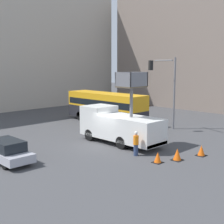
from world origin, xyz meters
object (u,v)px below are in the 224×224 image
at_px(road_worker_directing, 145,128).
at_px(traffic_cone_near_truck, 158,158).
at_px(traffic_cone_far_side, 201,151).
at_px(city_bus, 106,105).
at_px(traffic_cone_mid_road, 177,155).
at_px(traffic_light_pole, 167,82).
at_px(parked_car_curbside, 6,151).
at_px(utility_truck, 119,125).
at_px(road_worker_near_truck, 136,144).

bearing_deg(road_worker_directing, traffic_cone_near_truck, 103.73).
bearing_deg(traffic_cone_far_side, traffic_cone_near_truck, 160.76).
bearing_deg(city_bus, traffic_cone_near_truck, 149.27).
bearing_deg(traffic_cone_near_truck, traffic_cone_mid_road, -23.85).
distance_m(traffic_light_pole, parked_car_curbside, 16.32).
bearing_deg(utility_truck, road_worker_directing, -14.30).
bearing_deg(traffic_light_pole, utility_truck, -176.23).
distance_m(traffic_light_pole, traffic_cone_mid_road, 10.71).
height_order(road_worker_near_truck, traffic_cone_near_truck, road_worker_near_truck).
bearing_deg(traffic_cone_mid_road, traffic_cone_far_side, -16.09).
relative_size(traffic_light_pole, traffic_cone_far_side, 9.37).
bearing_deg(road_worker_near_truck, traffic_light_pole, -20.64).
distance_m(road_worker_directing, traffic_cone_near_truck, 6.39).
xyz_separation_m(traffic_cone_near_truck, parked_car_curbside, (-6.90, 7.17, 0.41)).
bearing_deg(traffic_cone_mid_road, road_worker_near_truck, 113.64).
distance_m(city_bus, traffic_cone_mid_road, 14.61).
bearing_deg(city_bus, utility_truck, 142.61).
height_order(city_bus, parked_car_curbside, city_bus).
bearing_deg(road_worker_near_truck, parked_car_curbside, 100.64).
distance_m(traffic_cone_near_truck, parked_car_curbside, 9.96).
relative_size(road_worker_directing, traffic_cone_far_side, 2.54).
relative_size(city_bus, road_worker_directing, 5.28).
relative_size(traffic_cone_near_truck, parked_car_curbside, 0.15).
distance_m(utility_truck, road_worker_directing, 2.69).
bearing_deg(traffic_light_pole, traffic_cone_mid_road, -140.03).
distance_m(utility_truck, traffic_cone_mid_road, 5.98).
xyz_separation_m(traffic_light_pole, traffic_cone_near_truck, (-8.89, -5.72, -4.29)).
bearing_deg(traffic_cone_mid_road, traffic_cone_near_truck, 156.15).
bearing_deg(road_worker_directing, traffic_cone_far_side, 138.07).
xyz_separation_m(road_worker_near_truck, parked_car_curbside, (-7.09, 5.13, -0.12)).
height_order(city_bus, traffic_cone_far_side, city_bus).
relative_size(city_bus, parked_car_curbside, 2.10).
bearing_deg(parked_car_curbside, city_bus, 20.85).
bearing_deg(city_bus, traffic_cone_far_side, 163.66).
height_order(city_bus, road_worker_near_truck, city_bus).
xyz_separation_m(traffic_cone_mid_road, traffic_cone_far_side, (2.08, -0.60, -0.03)).
bearing_deg(road_worker_directing, traffic_light_pole, -108.80).
bearing_deg(traffic_cone_mid_road, road_worker_directing, 59.79).
xyz_separation_m(traffic_cone_near_truck, traffic_cone_mid_road, (1.35, -0.60, 0.04)).
relative_size(utility_truck, traffic_cone_near_truck, 10.30).
xyz_separation_m(road_worker_directing, traffic_cone_near_truck, (-4.38, -4.60, -0.62)).
bearing_deg(utility_truck, traffic_cone_mid_road, -94.72).
relative_size(road_worker_directing, parked_car_curbside, 0.40).
bearing_deg(road_worker_near_truck, city_bus, 12.24).
xyz_separation_m(city_bus, road_worker_near_truck, (-7.19, -10.57, -1.02)).
bearing_deg(traffic_light_pole, parked_car_curbside, 174.73).
relative_size(traffic_cone_near_truck, traffic_cone_far_side, 0.96).
xyz_separation_m(utility_truck, traffic_cone_near_truck, (-1.84, -5.25, -1.19)).
distance_m(traffic_cone_far_side, parked_car_curbside, 13.31).
height_order(road_worker_directing, traffic_cone_mid_road, road_worker_directing).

